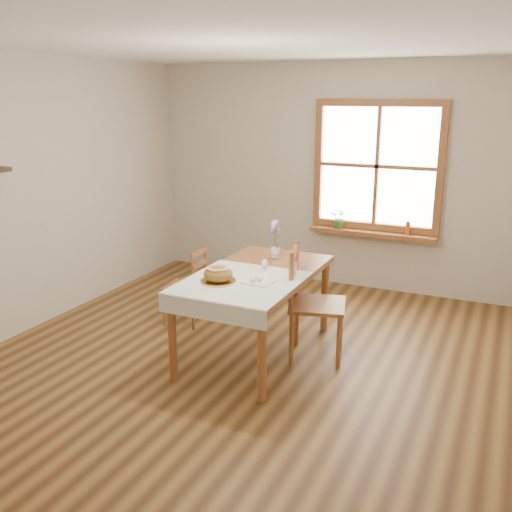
{
  "coord_description": "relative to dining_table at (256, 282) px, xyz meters",
  "views": [
    {
      "loc": [
        1.97,
        -3.95,
        2.23
      ],
      "look_at": [
        0.0,
        0.3,
        0.9
      ],
      "focal_mm": 40.0,
      "sensor_mm": 36.0,
      "label": 1
    }
  ],
  "objects": [
    {
      "name": "window_sill",
      "position": [
        0.5,
        2.1,
        0.03
      ],
      "size": [
        1.46,
        0.2,
        0.05
      ],
      "color": "#9E5E31",
      "rests_on": "ground"
    },
    {
      "name": "dining_table",
      "position": [
        0.0,
        0.0,
        0.0
      ],
      "size": [
        0.9,
        1.6,
        0.75
      ],
      "color": "#9E5E31",
      "rests_on": "ground"
    },
    {
      "name": "bread_loaf",
      "position": [
        -0.16,
        -0.38,
        0.18
      ],
      "size": [
        0.24,
        0.24,
        0.13
      ],
      "primitive_type": "ellipsoid",
      "color": "olive",
      "rests_on": "bread_plate"
    },
    {
      "name": "chair_left",
      "position": [
        -0.95,
        0.35,
        -0.27
      ],
      "size": [
        0.42,
        0.41,
        0.79
      ],
      "primitive_type": null,
      "rotation": [
        0.0,
        0.0,
        -1.46
      ],
      "color": "#9E5E31",
      "rests_on": "ground"
    },
    {
      "name": "egg_napkin",
      "position": [
        0.14,
        -0.26,
        0.1
      ],
      "size": [
        0.25,
        0.22,
        0.01
      ],
      "primitive_type": "cube",
      "rotation": [
        0.0,
        0.0,
        -0.1
      ],
      "color": "white",
      "rests_on": "table_linen"
    },
    {
      "name": "bread_plate",
      "position": [
        -0.16,
        -0.38,
        0.1
      ],
      "size": [
        0.34,
        0.34,
        0.01
      ],
      "primitive_type": "cylinder",
      "rotation": [
        0.0,
        0.0,
        0.25
      ],
      "color": "white",
      "rests_on": "table_linen"
    },
    {
      "name": "flower_vase",
      "position": [
        -0.03,
        0.49,
        0.13
      ],
      "size": [
        0.1,
        0.1,
        0.09
      ],
      "primitive_type": "cylinder",
      "rotation": [
        0.0,
        0.0,
        0.32
      ],
      "color": "white",
      "rests_on": "dining_table"
    },
    {
      "name": "window",
      "position": [
        0.5,
        2.17,
        0.79
      ],
      "size": [
        1.46,
        0.08,
        1.46
      ],
      "color": "#9E5E31",
      "rests_on": "ground"
    },
    {
      "name": "salt_shaker",
      "position": [
        0.05,
        0.06,
        0.14
      ],
      "size": [
        0.05,
        0.05,
        0.08
      ],
      "primitive_type": "cylinder",
      "rotation": [
        0.0,
        0.0,
        -0.3
      ],
      "color": "white",
      "rests_on": "table_linen"
    },
    {
      "name": "pepper_shaker",
      "position": [
        0.04,
        0.1,
        0.14
      ],
      "size": [
        0.05,
        0.05,
        0.09
      ],
      "primitive_type": "cylinder",
      "rotation": [
        0.0,
        0.0,
        -0.2
      ],
      "color": "white",
      "rests_on": "table_linen"
    },
    {
      "name": "amber_bottle",
      "position": [
        0.9,
        2.1,
        0.13
      ],
      "size": [
        0.07,
        0.07,
        0.16
      ],
      "primitive_type": "cylinder",
      "rotation": [
        0.0,
        0.0,
        0.29
      ],
      "color": "#AC551F",
      "rests_on": "window_sill"
    },
    {
      "name": "eggs",
      "position": [
        0.14,
        -0.26,
        0.13
      ],
      "size": [
        0.19,
        0.18,
        0.04
      ],
      "primitive_type": null,
      "rotation": [
        0.0,
        0.0,
        -0.1
      ],
      "color": "white",
      "rests_on": "egg_napkin"
    },
    {
      "name": "lavender_bouquet",
      "position": [
        -0.03,
        0.49,
        0.31
      ],
      "size": [
        0.14,
        0.14,
        0.27
      ],
      "primitive_type": null,
      "color": "#7E5DA6",
      "rests_on": "flower_vase"
    },
    {
      "name": "ground",
      "position": [
        0.0,
        -0.3,
        -0.66
      ],
      "size": [
        5.0,
        5.0,
        0.0
      ],
      "primitive_type": "plane",
      "color": "brown",
      "rests_on": "ground"
    },
    {
      "name": "potted_plant",
      "position": [
        0.11,
        2.1,
        0.14
      ],
      "size": [
        0.27,
        0.28,
        0.18
      ],
      "primitive_type": "imported",
      "rotation": [
        0.0,
        0.0,
        -0.36
      ],
      "color": "#3D7830",
      "rests_on": "window_sill"
    },
    {
      "name": "room_walls",
      "position": [
        0.0,
        -0.3,
        1.04
      ],
      "size": [
        4.6,
        5.1,
        2.65
      ],
      "color": "beige",
      "rests_on": "ground"
    },
    {
      "name": "chair_right",
      "position": [
        0.51,
        0.16,
        -0.17
      ],
      "size": [
        0.59,
        0.57,
        1.0
      ],
      "primitive_type": null,
      "rotation": [
        0.0,
        0.0,
        1.82
      ],
      "color": "#9E5E31",
      "rests_on": "ground"
    },
    {
      "name": "table_linen",
      "position": [
        0.0,
        -0.3,
        0.09
      ],
      "size": [
        0.91,
        0.99,
        0.01
      ],
      "primitive_type": "cube",
      "color": "white",
      "rests_on": "dining_table"
    }
  ]
}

